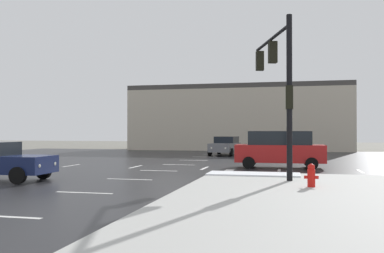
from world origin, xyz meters
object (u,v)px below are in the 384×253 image
object	(u,v)px
traffic_signal_mast	(279,75)
suv_red	(280,148)
fire_hydrant	(311,175)
sedan_grey	(225,145)

from	to	relation	value
traffic_signal_mast	suv_red	size ratio (longest dim) A/B	1.31
traffic_signal_mast	fire_hydrant	distance (m)	5.02
fire_hydrant	suv_red	distance (m)	8.97
traffic_signal_mast	sedan_grey	distance (m)	18.77
sedan_grey	suv_red	world-z (taller)	suv_red
traffic_signal_mast	sedan_grey	world-z (taller)	traffic_signal_mast
traffic_signal_mast	sedan_grey	xyz separation A→B (m)	(-4.97, 17.76, -3.52)
suv_red	fire_hydrant	bearing A→B (deg)	96.79
traffic_signal_mast	suv_red	world-z (taller)	traffic_signal_mast
traffic_signal_mast	fire_hydrant	bearing A→B (deg)	-177.07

